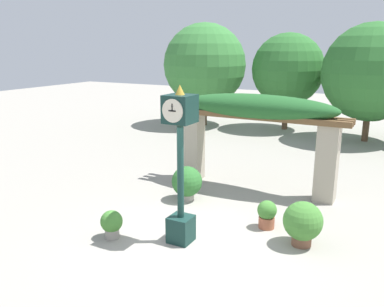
% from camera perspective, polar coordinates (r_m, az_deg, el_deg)
% --- Properties ---
extents(ground_plane, '(60.00, 60.00, 0.00)m').
position_cam_1_polar(ground_plane, '(9.01, 0.30, -12.00)').
color(ground_plane, gray).
extents(pedestal_clock, '(0.56, 0.61, 3.34)m').
position_cam_1_polar(pedestal_clock, '(8.29, -1.64, -1.08)').
color(pedestal_clock, '#14332D').
rests_on(pedestal_clock, ground).
extents(pergola, '(5.17, 1.14, 2.78)m').
position_cam_1_polar(pergola, '(11.63, 9.01, 4.83)').
color(pergola, '#A89E89').
rests_on(pergola, ground).
extents(potted_plant_near_left, '(0.83, 0.83, 0.96)m').
position_cam_1_polar(potted_plant_near_left, '(8.87, 15.29, -9.28)').
color(potted_plant_near_left, brown).
rests_on(potted_plant_near_left, ground).
extents(potted_plant_near_right, '(0.48, 0.48, 0.63)m').
position_cam_1_polar(potted_plant_near_right, '(9.11, -11.22, -9.57)').
color(potted_plant_near_right, gray).
rests_on(potted_plant_near_right, ground).
extents(potted_plant_far_left, '(0.83, 0.83, 0.94)m').
position_cam_1_polar(potted_plant_far_left, '(10.99, -0.72, -4.05)').
color(potted_plant_far_left, gray).
rests_on(potted_plant_far_left, ground).
extents(potted_plant_far_right, '(0.45, 0.45, 0.66)m').
position_cam_1_polar(potted_plant_far_right, '(9.56, 10.47, -8.29)').
color(potted_plant_far_right, '#9E563D').
rests_on(potted_plant_far_right, ground).
extents(tree_line, '(14.94, 4.78, 5.24)m').
position_cam_1_polar(tree_line, '(19.81, 15.20, 11.18)').
color(tree_line, brown).
rests_on(tree_line, ground).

